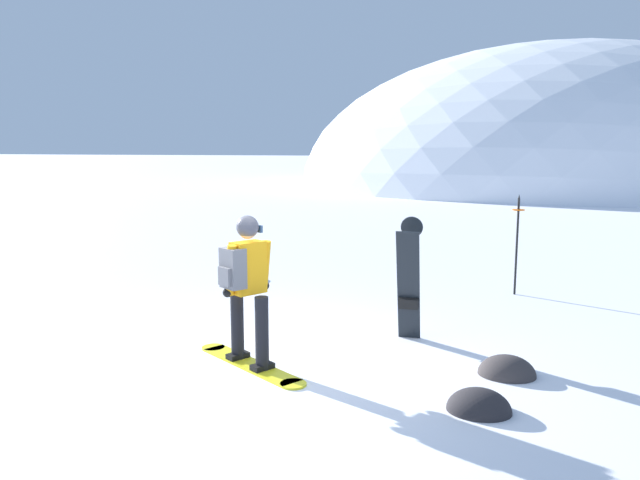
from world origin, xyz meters
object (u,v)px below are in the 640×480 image
(rock_dark, at_px, (507,375))
(rock_mid, at_px, (479,411))
(spare_snowboard, at_px, (409,280))
(piste_marker_near, at_px, (517,237))
(rock_small, at_px, (247,279))
(snowboarder_main, at_px, (246,287))

(rock_dark, xyz_separation_m, rock_mid, (-0.28, -1.03, 0.00))
(spare_snowboard, bearing_deg, piste_marker_near, 64.63)
(spare_snowboard, distance_m, piste_marker_near, 3.34)
(piste_marker_near, bearing_deg, rock_small, 179.96)
(piste_marker_near, bearing_deg, rock_mid, -96.17)
(rock_mid, xyz_separation_m, rock_small, (-4.27, 4.91, 0.00))
(rock_dark, height_order, rock_mid, rock_dark)
(piste_marker_near, xyz_separation_m, rock_small, (-4.80, 0.00, -0.97))
(spare_snowboard, distance_m, rock_dark, 1.67)
(snowboarder_main, relative_size, rock_small, 3.12)
(piste_marker_near, relative_size, rock_small, 3.07)
(spare_snowboard, relative_size, piste_marker_near, 0.94)
(rock_dark, bearing_deg, rock_mid, -105.50)
(piste_marker_near, xyz_separation_m, rock_mid, (-0.53, -4.90, -0.97))
(rock_dark, bearing_deg, spare_snowboard, 143.86)
(rock_dark, relative_size, rock_mid, 1.02)
(rock_dark, xyz_separation_m, rock_small, (-4.56, 3.88, 0.00))
(snowboarder_main, distance_m, spare_snowboard, 2.12)
(spare_snowboard, height_order, piste_marker_near, piste_marker_near)
(spare_snowboard, height_order, rock_dark, spare_snowboard)
(spare_snowboard, distance_m, rock_small, 4.60)
(piste_marker_near, distance_m, rock_mid, 5.02)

